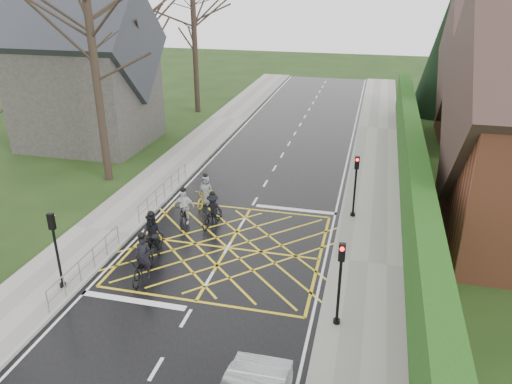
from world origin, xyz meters
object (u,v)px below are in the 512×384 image
at_px(cyclist_rear, 143,264).
at_px(cyclist_front, 184,211).
at_px(cyclist_mid, 213,213).
at_px(cyclist_lead, 206,194).
at_px(cyclist_back, 153,239).

distance_m(cyclist_rear, cyclist_front, 4.77).
distance_m(cyclist_mid, cyclist_lead, 2.31).
bearing_deg(cyclist_mid, cyclist_lead, 128.98).
bearing_deg(cyclist_rear, cyclist_lead, 85.53).
height_order(cyclist_rear, cyclist_back, cyclist_back).
distance_m(cyclist_back, cyclist_front, 3.11).
height_order(cyclist_back, cyclist_lead, cyclist_back).
height_order(cyclist_back, cyclist_mid, cyclist_back).
bearing_deg(cyclist_back, cyclist_front, 87.39).
height_order(cyclist_rear, cyclist_front, cyclist_rear).
relative_size(cyclist_back, cyclist_lead, 1.14).
distance_m(cyclist_back, cyclist_lead, 5.41).
bearing_deg(cyclist_front, cyclist_back, -104.18).
bearing_deg(cyclist_front, cyclist_lead, 71.37).
bearing_deg(cyclist_rear, cyclist_mid, 73.26).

